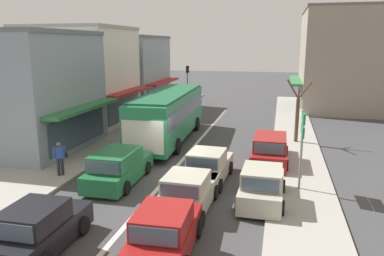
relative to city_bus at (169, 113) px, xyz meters
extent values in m
plane|color=#3F3F42|center=(1.94, -5.53, -1.88)|extent=(140.00, 140.00, 0.00)
cube|color=silver|center=(1.94, -1.53, -1.88)|extent=(0.20, 28.00, 0.01)
cube|color=#A39E96|center=(-4.86, 0.47, -1.81)|extent=(5.20, 44.00, 0.14)
cube|color=#A39E96|center=(8.14, 0.47, -1.82)|extent=(2.80, 44.00, 0.12)
cube|color=#84939E|center=(-8.26, -3.92, 1.52)|extent=(7.85, 7.51, 6.81)
cube|color=#2D703D|center=(-3.89, -3.92, 0.82)|extent=(1.10, 6.91, 0.20)
cube|color=#425160|center=(-4.31, -3.92, -0.48)|extent=(0.06, 6.01, 1.80)
cube|color=slate|center=(-8.26, -3.92, 5.05)|extent=(8.01, 7.51, 0.24)
cube|color=silver|center=(-8.26, 3.57, 1.80)|extent=(7.07, 7.21, 7.36)
cube|color=maroon|center=(-4.28, 3.57, 0.82)|extent=(1.10, 6.63, 0.20)
cube|color=#425160|center=(-4.70, 3.57, -0.48)|extent=(0.06, 5.77, 1.80)
cube|color=#A19D92|center=(-8.26, 3.57, 5.60)|extent=(7.23, 7.21, 0.24)
cube|color=#84939E|center=(-8.26, 11.48, 1.52)|extent=(7.51, 8.01, 6.80)
cube|color=maroon|center=(-4.06, 11.48, 0.82)|extent=(1.10, 7.37, 0.20)
cube|color=#425160|center=(-4.48, 11.48, -0.48)|extent=(0.06, 6.41, 1.80)
cube|color=slate|center=(-8.26, 11.48, 5.04)|extent=(7.67, 8.01, 0.24)
cube|color=gray|center=(13.44, 16.15, 2.79)|extent=(8.96, 10.80, 9.33)
cube|color=#2D703D|center=(8.51, 16.15, 0.82)|extent=(1.10, 9.93, 0.20)
cube|color=#425160|center=(8.93, 16.15, -0.48)|extent=(0.06, 8.64, 1.80)
cube|color=#6E6358|center=(13.44, 16.15, 7.57)|extent=(9.12, 10.80, 0.24)
cube|color=#237A4C|center=(0.00, 0.01, -0.12)|extent=(2.92, 10.89, 2.70)
cube|color=#425160|center=(0.00, 0.01, 0.28)|extent=(2.94, 10.46, 0.90)
cube|color=beige|center=(0.21, -5.41, -0.32)|extent=(2.25, 0.15, 1.76)
cube|color=#1A5B39|center=(0.00, 0.01, 1.29)|extent=(2.76, 10.02, 0.12)
cylinder|color=black|center=(-1.38, 3.31, -1.40)|extent=(0.30, 0.97, 0.96)
cylinder|color=black|center=(1.12, 3.41, -1.40)|extent=(0.30, 0.97, 0.96)
cylinder|color=black|center=(-1.13, -3.01, -1.40)|extent=(0.30, 0.97, 0.96)
cylinder|color=black|center=(1.36, -2.91, -1.40)|extent=(0.30, 0.97, 0.96)
cube|color=maroon|center=(3.84, -13.12, -1.36)|extent=(1.79, 3.77, 0.76)
cube|color=maroon|center=(3.86, -13.42, -0.66)|extent=(1.60, 1.96, 0.64)
cube|color=#425160|center=(3.82, -12.45, -0.66)|extent=(1.40, 0.12, 0.54)
cube|color=#425160|center=(3.90, -14.39, -0.66)|extent=(1.37, 0.12, 0.51)
cylinder|color=black|center=(2.98, -12.04, -1.57)|extent=(0.21, 0.63, 0.62)
cylinder|color=black|center=(4.62, -11.98, -1.57)|extent=(0.21, 0.63, 0.62)
cube|color=#B7B29E|center=(3.89, -6.75, -1.37)|extent=(1.92, 4.28, 0.72)
cube|color=#B7B29E|center=(3.88, -6.85, -0.71)|extent=(1.65, 1.87, 0.60)
cube|color=#425160|center=(3.93, -5.93, -0.71)|extent=(1.44, 0.13, 0.51)
cube|color=#425160|center=(3.84, -7.77, -0.71)|extent=(1.41, 0.13, 0.48)
cylinder|color=black|center=(3.09, -5.45, -1.57)|extent=(0.21, 0.63, 0.62)
cylinder|color=black|center=(4.81, -5.53, -1.57)|extent=(0.21, 0.63, 0.62)
cylinder|color=black|center=(2.97, -7.96, -1.57)|extent=(0.21, 0.63, 0.62)
cylinder|color=black|center=(4.69, -8.05, -1.57)|extent=(0.21, 0.63, 0.62)
cube|color=#1E6638|center=(-0.03, -7.85, -1.36)|extent=(1.80, 4.52, 0.76)
cube|color=#1E6638|center=(-0.03, -8.20, -0.64)|extent=(1.66, 2.62, 0.68)
cube|color=#425160|center=(-0.04, -6.88, -0.64)|extent=(1.51, 0.07, 0.58)
cube|color=#425160|center=(-0.02, -9.52, -0.64)|extent=(1.48, 0.07, 0.54)
cylinder|color=black|center=(-0.92, -6.51, -1.57)|extent=(0.19, 0.62, 0.62)
cylinder|color=black|center=(0.83, -6.49, -1.57)|extent=(0.19, 0.62, 0.62)
cylinder|color=black|center=(-0.90, -9.21, -1.57)|extent=(0.19, 0.62, 0.62)
cylinder|color=black|center=(0.86, -9.19, -1.57)|extent=(0.19, 0.62, 0.62)
cube|color=black|center=(0.01, -13.82, -1.36)|extent=(1.69, 3.72, 0.76)
cube|color=black|center=(0.01, -14.12, -0.66)|extent=(1.55, 1.92, 0.64)
cube|color=#425160|center=(0.00, -13.15, -0.66)|extent=(1.40, 0.08, 0.54)
cube|color=#425160|center=(0.03, -15.09, -0.66)|extent=(1.37, 0.08, 0.51)
cylinder|color=black|center=(-0.83, -12.72, -1.57)|extent=(0.19, 0.62, 0.62)
cylinder|color=black|center=(0.81, -12.70, -1.57)|extent=(0.19, 0.62, 0.62)
cube|color=#B7B29E|center=(3.74, -10.04, -1.37)|extent=(1.82, 4.24, 0.72)
cube|color=#B7B29E|center=(3.74, -10.14, -0.71)|extent=(1.60, 1.84, 0.60)
cube|color=#425160|center=(3.76, -9.22, -0.71)|extent=(1.44, 0.09, 0.51)
cube|color=#425160|center=(3.71, -11.06, -0.71)|extent=(1.41, 0.09, 0.48)
cylinder|color=black|center=(2.91, -8.76, -1.57)|extent=(0.19, 0.62, 0.62)
cylinder|color=black|center=(4.63, -8.80, -1.57)|extent=(0.19, 0.62, 0.62)
cylinder|color=black|center=(2.85, -11.28, -1.57)|extent=(0.19, 0.62, 0.62)
cylinder|color=black|center=(4.57, -11.32, -1.57)|extent=(0.19, 0.62, 0.62)
cube|color=#B7B29E|center=(6.51, -8.64, -1.36)|extent=(1.70, 3.73, 0.76)
cube|color=#B7B29E|center=(6.51, -8.94, -0.66)|extent=(1.55, 1.92, 0.64)
cube|color=#425160|center=(6.52, -7.97, -0.66)|extent=(1.40, 0.08, 0.54)
cube|color=#425160|center=(6.49, -9.91, -0.66)|extent=(1.37, 0.08, 0.51)
cylinder|color=black|center=(5.71, -7.52, -1.57)|extent=(0.19, 0.62, 0.62)
cylinder|color=black|center=(7.35, -7.55, -1.57)|extent=(0.19, 0.62, 0.62)
cylinder|color=black|center=(5.67, -9.74, -1.57)|extent=(0.19, 0.62, 0.62)
cylinder|color=black|center=(7.31, -9.77, -1.57)|extent=(0.19, 0.62, 0.62)
cube|color=maroon|center=(6.64, -3.28, -1.36)|extent=(1.78, 4.51, 0.76)
cube|color=maroon|center=(6.64, -3.63, -0.64)|extent=(1.65, 2.61, 0.68)
cube|color=#425160|center=(6.65, -2.31, -0.64)|extent=(1.51, 0.07, 0.58)
cube|color=#425160|center=(6.64, -4.95, -0.64)|extent=(1.48, 0.07, 0.54)
cylinder|color=black|center=(5.77, -1.93, -1.57)|extent=(0.18, 0.62, 0.62)
cylinder|color=black|center=(7.53, -1.93, -1.57)|extent=(0.18, 0.62, 0.62)
cylinder|color=black|center=(5.76, -4.63, -1.57)|extent=(0.18, 0.62, 0.62)
cylinder|color=black|center=(7.52, -4.63, -1.57)|extent=(0.18, 0.62, 0.62)
cylinder|color=gray|center=(-1.90, 12.60, 0.22)|extent=(0.12, 0.12, 4.20)
cube|color=black|center=(-1.90, 12.60, 1.97)|extent=(0.24, 0.24, 0.68)
sphere|color=black|center=(-1.76, 12.60, 2.20)|extent=(0.13, 0.13, 0.13)
sphere|color=orange|center=(-1.76, 12.60, 1.98)|extent=(0.13, 0.13, 0.13)
sphere|color=black|center=(-1.76, 12.60, 1.76)|extent=(0.13, 0.13, 0.13)
cylinder|color=gray|center=(8.03, -7.05, -0.08)|extent=(0.10, 0.10, 3.60)
cube|color=#19753D|center=(8.03, -7.07, 1.42)|extent=(0.08, 1.40, 0.44)
cube|color=white|center=(8.08, -7.07, 1.42)|extent=(0.01, 1.10, 0.10)
cube|color=#19753D|center=(8.03, -7.07, 0.87)|extent=(0.08, 1.40, 0.44)
cube|color=white|center=(8.08, -7.07, 0.87)|extent=(0.01, 1.10, 0.10)
cylinder|color=brown|center=(8.16, 1.22, -0.42)|extent=(0.24, 0.24, 2.91)
cylinder|color=brown|center=(8.16, 1.54, 1.37)|extent=(0.10, 0.71, 0.75)
cylinder|color=brown|center=(8.53, 1.22, 1.56)|extent=(0.83, 0.10, 1.11)
cylinder|color=brown|center=(8.16, 0.74, 1.40)|extent=(0.10, 1.02, 0.82)
cylinder|color=brown|center=(7.80, 1.22, 1.63)|extent=(0.81, 0.10, 1.24)
cylinder|color=#232838|center=(-3.07, -8.06, -1.32)|extent=(0.14, 0.14, 0.84)
cylinder|color=#232838|center=(-2.94, -7.94, -1.32)|extent=(0.14, 0.14, 0.84)
cube|color=#3351A8|center=(-3.00, -8.00, -0.62)|extent=(0.41, 0.41, 0.56)
sphere|color=brown|center=(-3.00, -8.00, -0.22)|extent=(0.22, 0.22, 0.22)
cylinder|color=#3351A8|center=(-3.18, -8.17, -0.62)|extent=(0.09, 0.09, 0.54)
cylinder|color=#3351A8|center=(-2.83, -7.84, -0.62)|extent=(0.09, 0.09, 0.54)
cube|color=black|center=(-2.79, -7.77, -0.80)|extent=(0.24, 0.24, 0.22)
cylinder|color=#4C4742|center=(-3.26, 8.37, -1.32)|extent=(0.14, 0.14, 0.84)
cylinder|color=#4C4742|center=(-3.08, 8.41, -1.32)|extent=(0.14, 0.14, 0.84)
cube|color=#A82D38|center=(-3.17, 8.39, -0.62)|extent=(0.40, 0.29, 0.56)
sphere|color=tan|center=(-3.17, 8.39, -0.22)|extent=(0.22, 0.22, 0.22)
cylinder|color=#A82D38|center=(-3.40, 8.33, -0.62)|extent=(0.09, 0.09, 0.54)
cylinder|color=#A82D38|center=(-2.93, 8.44, -0.62)|extent=(0.09, 0.09, 0.54)
cylinder|color=#4C4742|center=(-2.72, 6.75, -1.32)|extent=(0.14, 0.14, 0.84)
cylinder|color=#4C4742|center=(-2.59, 6.87, -1.32)|extent=(0.14, 0.14, 0.84)
cube|color=black|center=(-2.66, 6.81, -0.62)|extent=(0.42, 0.40, 0.56)
sphere|color=#9E7051|center=(-2.66, 6.81, -0.22)|extent=(0.22, 0.22, 0.22)
cylinder|color=black|center=(-2.83, 6.65, -0.62)|extent=(0.09, 0.09, 0.54)
cylinder|color=black|center=(-2.48, 6.97, -0.62)|extent=(0.09, 0.09, 0.54)
camera|label=1|loc=(7.04, -23.08, 4.41)|focal=35.00mm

